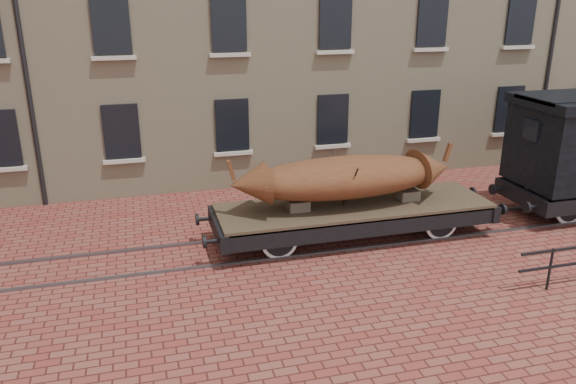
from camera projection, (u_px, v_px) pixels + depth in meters
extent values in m
plane|color=maroon|center=(357.00, 237.00, 15.24)|extent=(90.00, 90.00, 0.00)
cube|color=beige|center=(4.00, 169.00, 16.92)|extent=(1.30, 0.18, 0.12)
cube|color=black|center=(122.00, 131.00, 17.54)|extent=(1.10, 0.12, 1.70)
cube|color=beige|center=(124.00, 161.00, 17.79)|extent=(1.30, 0.18, 0.12)
cube|color=black|center=(232.00, 125.00, 18.41)|extent=(1.10, 0.12, 1.70)
cube|color=beige|center=(233.00, 153.00, 18.67)|extent=(1.30, 0.18, 0.12)
cube|color=black|center=(333.00, 119.00, 19.28)|extent=(1.10, 0.12, 1.70)
cube|color=beige|center=(333.00, 146.00, 19.54)|extent=(1.30, 0.18, 0.12)
cube|color=black|center=(425.00, 114.00, 20.15)|extent=(1.10, 0.12, 1.70)
cube|color=beige|center=(423.00, 140.00, 20.41)|extent=(1.30, 0.18, 0.12)
cube|color=black|center=(509.00, 109.00, 21.03)|extent=(1.10, 0.12, 1.70)
cube|color=beige|center=(507.00, 134.00, 21.29)|extent=(1.30, 0.18, 0.12)
cube|color=black|center=(111.00, 25.00, 16.48)|extent=(1.10, 0.12, 1.70)
cube|color=beige|center=(114.00, 58.00, 16.74)|extent=(1.30, 0.18, 0.12)
cube|color=black|center=(229.00, 23.00, 17.35)|extent=(1.10, 0.12, 1.70)
cube|color=beige|center=(230.00, 55.00, 17.61)|extent=(1.30, 0.18, 0.12)
cube|color=black|center=(335.00, 22.00, 18.23)|extent=(1.10, 0.12, 1.70)
cube|color=beige|center=(335.00, 52.00, 18.48)|extent=(1.30, 0.18, 0.12)
cube|color=black|center=(432.00, 21.00, 19.10)|extent=(1.10, 0.12, 1.70)
cube|color=beige|center=(431.00, 50.00, 19.36)|extent=(1.30, 0.18, 0.12)
cube|color=black|center=(520.00, 20.00, 19.97)|extent=(1.10, 0.12, 1.70)
cube|color=beige|center=(518.00, 47.00, 20.23)|extent=(1.30, 0.18, 0.12)
cube|color=#59595E|center=(368.00, 247.00, 14.58)|extent=(30.00, 0.08, 0.06)
cube|color=#59595E|center=(348.00, 226.00, 15.89)|extent=(30.00, 0.08, 0.06)
cylinder|color=black|center=(550.00, 269.00, 12.37)|extent=(0.06, 0.06, 1.00)
cube|color=#4B3D28|center=(354.00, 206.00, 14.91)|extent=(7.28, 2.14, 0.12)
cube|color=black|center=(368.00, 228.00, 14.08)|extent=(7.28, 0.16, 0.44)
cube|color=black|center=(341.00, 202.00, 15.89)|extent=(7.28, 0.16, 0.44)
cube|color=black|center=(218.00, 228.00, 14.08)|extent=(0.21, 2.23, 0.44)
cylinder|color=black|center=(211.00, 241.00, 13.34)|extent=(0.34, 0.10, 0.10)
cylinder|color=black|center=(204.00, 242.00, 13.30)|extent=(0.08, 0.31, 0.31)
cylinder|color=black|center=(204.00, 219.00, 14.67)|extent=(0.34, 0.10, 0.10)
cylinder|color=black|center=(197.00, 220.00, 14.63)|extent=(0.08, 0.31, 0.31)
cube|color=black|center=(474.00, 202.00, 15.89)|extent=(0.21, 2.23, 0.44)
cylinder|color=black|center=(497.00, 210.00, 15.30)|extent=(0.34, 0.10, 0.10)
cylinder|color=black|center=(503.00, 209.00, 15.34)|extent=(0.08, 0.31, 0.31)
cylinder|color=black|center=(468.00, 193.00, 16.62)|extent=(0.34, 0.10, 0.10)
cylinder|color=black|center=(473.00, 192.00, 16.66)|extent=(0.08, 0.31, 0.31)
cylinder|color=black|center=(273.00, 230.00, 14.50)|extent=(0.10, 1.84, 0.10)
cylinder|color=silver|center=(280.00, 241.00, 13.84)|extent=(0.93, 0.07, 0.93)
cylinder|color=black|center=(280.00, 241.00, 13.84)|extent=(0.76, 0.10, 0.76)
cube|color=black|center=(281.00, 235.00, 13.66)|extent=(0.87, 0.08, 0.10)
cylinder|color=silver|center=(266.00, 220.00, 15.15)|extent=(0.93, 0.07, 0.93)
cylinder|color=black|center=(266.00, 220.00, 15.15)|extent=(0.76, 0.10, 0.76)
cube|color=black|center=(265.00, 211.00, 15.18)|extent=(0.87, 0.08, 0.10)
cylinder|color=black|center=(428.00, 214.00, 15.61)|extent=(0.10, 1.84, 0.10)
cylinder|color=silver|center=(441.00, 223.00, 14.96)|extent=(0.93, 0.07, 0.93)
cylinder|color=black|center=(441.00, 223.00, 14.96)|extent=(0.76, 0.10, 0.76)
cube|color=black|center=(445.00, 217.00, 14.77)|extent=(0.87, 0.08, 0.10)
cylinder|color=silver|center=(416.00, 205.00, 16.27)|extent=(0.93, 0.07, 0.93)
cylinder|color=black|center=(416.00, 205.00, 16.27)|extent=(0.76, 0.10, 0.76)
cube|color=black|center=(415.00, 196.00, 16.30)|extent=(0.87, 0.08, 0.10)
cube|color=black|center=(353.00, 219.00, 15.03)|extent=(3.88, 0.06, 0.06)
cube|color=#655B4F|center=(298.00, 205.00, 14.46)|extent=(0.53, 0.49, 0.27)
cube|color=#655B4F|center=(408.00, 194.00, 15.23)|extent=(0.53, 0.49, 0.27)
ellipsoid|color=brown|center=(345.00, 177.00, 14.56)|extent=(5.40, 1.73, 1.08)
cone|color=brown|center=(248.00, 184.00, 13.88)|extent=(0.94, 1.03, 1.02)
cube|color=brown|center=(231.00, 170.00, 13.64)|extent=(0.21, 0.11, 0.52)
cone|color=brown|center=(433.00, 168.00, 15.21)|extent=(0.94, 1.03, 1.02)
cube|color=brown|center=(448.00, 153.00, 15.18)|extent=(0.21, 0.11, 0.52)
cylinder|color=#2E251C|center=(351.00, 187.00, 14.21)|extent=(0.05, 0.92, 1.31)
cylinder|color=#2E251C|center=(339.00, 177.00, 15.00)|extent=(0.05, 0.92, 1.31)
cube|color=black|center=(522.00, 196.00, 16.29)|extent=(0.22, 2.37, 0.44)
cylinder|color=black|center=(527.00, 207.00, 15.46)|extent=(0.08, 0.32, 0.32)
cylinder|color=black|center=(493.00, 189.00, 16.90)|extent=(0.08, 0.32, 0.32)
cylinder|color=black|center=(553.00, 200.00, 16.63)|extent=(0.10, 1.88, 0.10)
cylinder|color=silver|center=(570.00, 208.00, 15.97)|extent=(0.95, 0.07, 0.95)
cylinder|color=black|center=(570.00, 208.00, 15.97)|extent=(0.78, 0.10, 0.78)
cylinder|color=silver|center=(536.00, 192.00, 17.29)|extent=(0.95, 0.07, 0.95)
cylinder|color=black|center=(536.00, 192.00, 17.29)|extent=(0.78, 0.10, 0.78)
cube|color=black|center=(531.00, 130.00, 15.63)|extent=(0.08, 0.59, 0.59)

